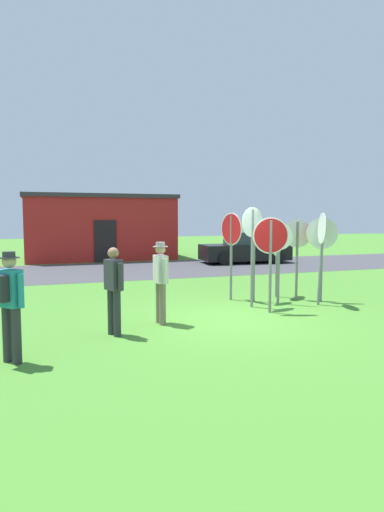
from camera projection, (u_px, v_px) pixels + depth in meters
name	position (u px, v px, depth m)	size (l,w,h in m)	color
ground_plane	(232.00, 320.00, 9.60)	(80.00, 80.00, 0.00)	#47842D
street_asphalt	(138.00, 270.00, 18.82)	(60.00, 6.40, 0.01)	#424247
building_background	(99.00, 227.00, 23.88)	(7.79, 4.79, 3.43)	#B2231E
parked_car_on_street	(246.00, 249.00, 21.65)	(4.42, 2.26, 1.51)	black
stop_sign_tallest	(322.00, 242.00, 11.14)	(0.33, 0.75, 2.37)	slate
stop_sign_far_back	(231.00, 240.00, 11.83)	(0.22, 0.86, 2.38)	slate
stop_sign_leaning_left	(254.00, 240.00, 11.63)	(0.63, 0.29, 2.47)	slate
stop_sign_rear_right	(297.00, 245.00, 11.90)	(0.71, 0.31, 2.19)	slate
stop_sign_leaning_right	(279.00, 249.00, 11.34)	(0.55, 0.47, 2.12)	slate
stop_sign_nearest	(252.00, 239.00, 10.87)	(0.70, 0.28, 2.51)	slate
stop_sign_rear_left	(271.00, 247.00, 10.25)	(0.84, 0.22, 2.26)	slate
stop_sign_low_front	(277.00, 248.00, 12.30)	(0.67, 0.60, 2.04)	slate
stop_sign_center_cluster	(322.00, 244.00, 11.60)	(0.78, 0.32, 2.25)	slate
person_in_blue	(114.00, 286.00, 8.31)	(0.34, 0.54, 1.69)	#2D2D33
person_near_signs	(9.00, 299.00, 6.71)	(0.47, 0.48, 1.74)	#2D2D33
person_in_dark_shirt	(161.00, 278.00, 9.21)	(0.31, 0.57, 1.74)	#7A6B56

